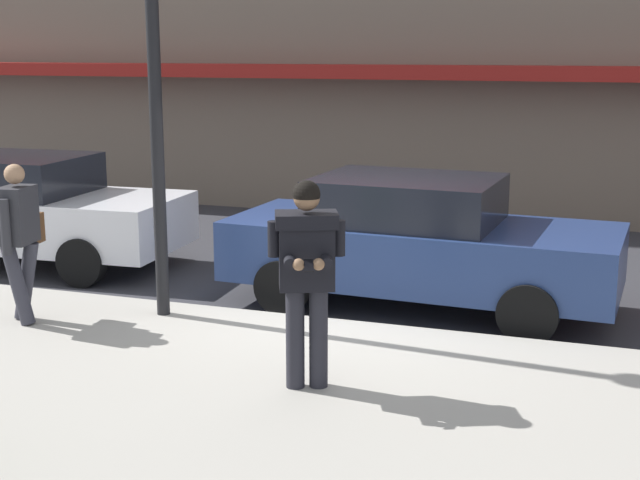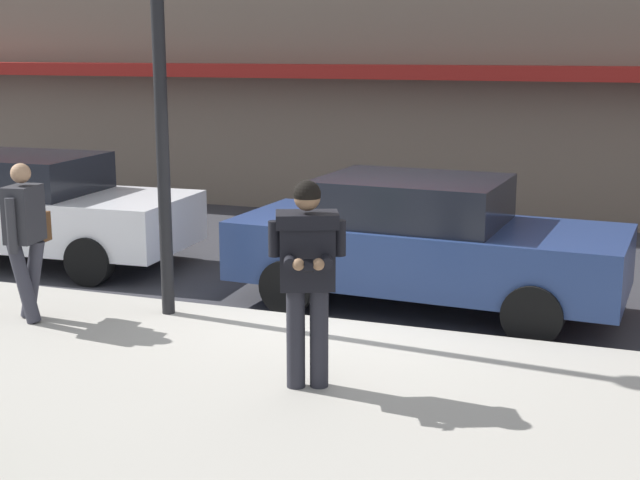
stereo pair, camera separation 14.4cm
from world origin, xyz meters
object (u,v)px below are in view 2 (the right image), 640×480
object	(u,v)px
street_lamp_post	(158,35)
parked_sedan_near	(31,208)
parked_sedan_mid	(424,242)
man_texting_on_phone	(307,262)
pedestrian_with_bag	(26,232)

from	to	relation	value
street_lamp_post	parked_sedan_near	bearing A→B (deg)	149.50
parked_sedan_mid	street_lamp_post	xyz separation A→B (m)	(-2.46, -1.65, 2.35)
street_lamp_post	parked_sedan_mid	bearing A→B (deg)	33.90
man_texting_on_phone	pedestrian_with_bag	distance (m)	3.59
parked_sedan_near	parked_sedan_mid	world-z (taller)	same
parked_sedan_mid	man_texting_on_phone	distance (m)	3.21
parked_sedan_near	man_texting_on_phone	distance (m)	6.52
man_texting_on_phone	pedestrian_with_bag	size ratio (longest dim) A/B	1.06
parked_sedan_mid	pedestrian_with_bag	size ratio (longest dim) A/B	2.70
man_texting_on_phone	pedestrian_with_bag	bearing A→B (deg)	167.10
parked_sedan_near	street_lamp_post	distance (m)	4.47
parked_sedan_near	pedestrian_with_bag	xyz separation A→B (m)	(2.01, -2.65, 0.32)
parked_sedan_mid	pedestrian_with_bag	xyz separation A→B (m)	(-3.73, -2.37, 0.32)
man_texting_on_phone	street_lamp_post	size ratio (longest dim) A/B	0.37
pedestrian_with_bag	street_lamp_post	world-z (taller)	street_lamp_post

